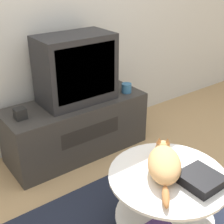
% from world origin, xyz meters
% --- Properties ---
extents(tv_stand, '(1.22, 0.47, 0.49)m').
position_xyz_m(tv_stand, '(0.11, 1.06, 0.24)').
color(tv_stand, '#33302D').
rests_on(tv_stand, ground_plane).
extents(tv, '(0.62, 0.35, 0.56)m').
position_xyz_m(tv, '(0.14, 1.08, 0.76)').
color(tv, '#232326').
rests_on(tv, tv_stand).
extents(speaker, '(0.08, 0.08, 0.08)m').
position_xyz_m(speaker, '(-0.38, 1.04, 0.53)').
color(speaker, black).
rests_on(speaker, tv_stand).
extents(mug, '(0.09, 0.09, 0.08)m').
position_xyz_m(mug, '(0.59, 0.96, 0.53)').
color(mug, teal).
rests_on(mug, tv_stand).
extents(coffee_table, '(0.68, 0.68, 0.44)m').
position_xyz_m(coffee_table, '(0.05, -0.08, 0.30)').
color(coffee_table, '#B2B2B7').
rests_on(coffee_table, rug).
extents(dvd_box, '(0.20, 0.21, 0.05)m').
position_xyz_m(dvd_box, '(0.13, -0.24, 0.49)').
color(dvd_box, black).
rests_on(dvd_box, coffee_table).
extents(cat, '(0.41, 0.43, 0.13)m').
position_xyz_m(cat, '(0.04, -0.05, 0.52)').
color(cat, tan).
rests_on(cat, coffee_table).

